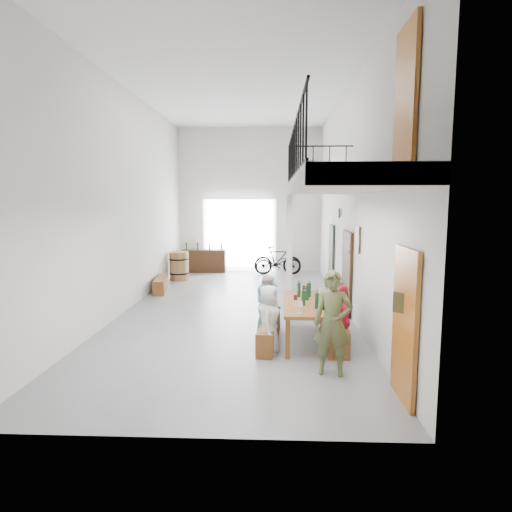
{
  "coord_description": "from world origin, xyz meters",
  "views": [
    {
      "loc": [
        0.92,
        -10.58,
        2.71
      ],
      "look_at": [
        0.51,
        -0.5,
        1.42
      ],
      "focal_mm": 30.0,
      "sensor_mm": 36.0,
      "label": 1
    }
  ],
  "objects_px": {
    "tasting_table": "(307,306)",
    "host_standing": "(333,323)",
    "bicycle_near": "(278,263)",
    "oak_barrel": "(179,266)",
    "bench_inner": "(269,331)",
    "side_bench": "(161,284)",
    "serving_counter": "(204,261)"
  },
  "relations": [
    {
      "from": "tasting_table",
      "to": "bench_inner",
      "type": "relative_size",
      "value": 1.15
    },
    {
      "from": "side_bench",
      "to": "oak_barrel",
      "type": "distance_m",
      "value": 1.9
    },
    {
      "from": "side_bench",
      "to": "bicycle_near",
      "type": "distance_m",
      "value": 4.8
    },
    {
      "from": "bicycle_near",
      "to": "bench_inner",
      "type": "bearing_deg",
      "value": 171.91
    },
    {
      "from": "tasting_table",
      "to": "side_bench",
      "type": "bearing_deg",
      "value": 133.32
    },
    {
      "from": "bicycle_near",
      "to": "tasting_table",
      "type": "bearing_deg",
      "value": 177.27
    },
    {
      "from": "serving_counter",
      "to": "host_standing",
      "type": "distance_m",
      "value": 10.37
    },
    {
      "from": "tasting_table",
      "to": "serving_counter",
      "type": "distance_m",
      "value": 8.83
    },
    {
      "from": "side_bench",
      "to": "serving_counter",
      "type": "xyz_separation_m",
      "value": [
        0.75,
        3.59,
        0.23
      ]
    },
    {
      "from": "serving_counter",
      "to": "tasting_table",
      "type": "bearing_deg",
      "value": -69.02
    },
    {
      "from": "serving_counter",
      "to": "host_standing",
      "type": "height_order",
      "value": "host_standing"
    },
    {
      "from": "side_bench",
      "to": "bicycle_near",
      "type": "height_order",
      "value": "bicycle_near"
    },
    {
      "from": "host_standing",
      "to": "bicycle_near",
      "type": "distance_m",
      "value": 9.31
    },
    {
      "from": "oak_barrel",
      "to": "serving_counter",
      "type": "bearing_deg",
      "value": 71.04
    },
    {
      "from": "tasting_table",
      "to": "serving_counter",
      "type": "height_order",
      "value": "serving_counter"
    },
    {
      "from": "tasting_table",
      "to": "oak_barrel",
      "type": "height_order",
      "value": "oak_barrel"
    },
    {
      "from": "tasting_table",
      "to": "host_standing",
      "type": "bearing_deg",
      "value": -78.04
    },
    {
      "from": "bench_inner",
      "to": "side_bench",
      "type": "xyz_separation_m",
      "value": [
        -3.35,
        4.63,
        -0.01
      ]
    },
    {
      "from": "host_standing",
      "to": "oak_barrel",
      "type": "bearing_deg",
      "value": 128.38
    },
    {
      "from": "host_standing",
      "to": "bicycle_near",
      "type": "xyz_separation_m",
      "value": [
        -0.74,
        9.27,
        -0.38
      ]
    },
    {
      "from": "side_bench",
      "to": "oak_barrel",
      "type": "bearing_deg",
      "value": 85.13
    },
    {
      "from": "bicycle_near",
      "to": "side_bench",
      "type": "bearing_deg",
      "value": 124.95
    },
    {
      "from": "bench_inner",
      "to": "host_standing",
      "type": "relative_size",
      "value": 1.15
    },
    {
      "from": "tasting_table",
      "to": "host_standing",
      "type": "relative_size",
      "value": 1.33
    },
    {
      "from": "bench_inner",
      "to": "bicycle_near",
      "type": "distance_m",
      "value": 7.79
    },
    {
      "from": "tasting_table",
      "to": "bench_inner",
      "type": "xyz_separation_m",
      "value": [
        -0.73,
        -0.05,
        -0.49
      ]
    },
    {
      "from": "bench_inner",
      "to": "side_bench",
      "type": "relative_size",
      "value": 1.28
    },
    {
      "from": "tasting_table",
      "to": "side_bench",
      "type": "relative_size",
      "value": 1.48
    },
    {
      "from": "tasting_table",
      "to": "bench_inner",
      "type": "height_order",
      "value": "tasting_table"
    },
    {
      "from": "serving_counter",
      "to": "host_standing",
      "type": "xyz_separation_m",
      "value": [
        3.6,
        -9.72,
        0.39
      ]
    },
    {
      "from": "tasting_table",
      "to": "host_standing",
      "type": "height_order",
      "value": "host_standing"
    },
    {
      "from": "bench_inner",
      "to": "bicycle_near",
      "type": "bearing_deg",
      "value": 92.74
    }
  ]
}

